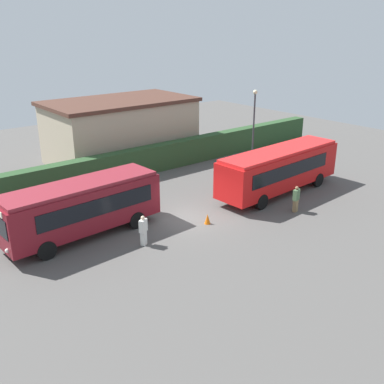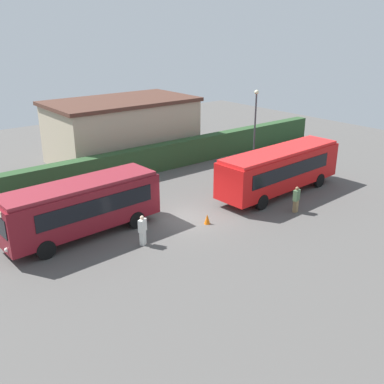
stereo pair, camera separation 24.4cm
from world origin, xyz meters
name	(u,v)px [view 1 (the left image)]	position (x,y,z in m)	size (l,w,h in m)	color
ground_plane	(187,219)	(0.00, 0.00, 0.00)	(64.00, 64.00, 0.00)	#514F4C
bus_maroon	(82,206)	(-5.81, 1.84, 1.78)	(8.96, 2.93, 3.08)	maroon
bus_red	(279,168)	(7.67, -0.54, 1.80)	(10.39, 2.97, 3.11)	red
person_left	(143,230)	(-3.87, -1.19, 0.87)	(0.56, 0.46, 1.67)	silver
person_center	(296,199)	(5.91, -3.43, 0.87)	(0.54, 0.37, 1.68)	olive
hedge_row	(112,168)	(0.00, 8.93, 1.04)	(44.00, 1.02, 2.08)	#294827
depot_building	(121,130)	(3.60, 13.50, 2.58)	(12.19, 7.04, 5.14)	tan
traffic_cone	(207,219)	(0.48, -1.33, 0.30)	(0.36, 0.36, 0.60)	orange
lamppost	(254,119)	(11.44, 5.50, 3.76)	(0.36, 0.36, 6.09)	#38383D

